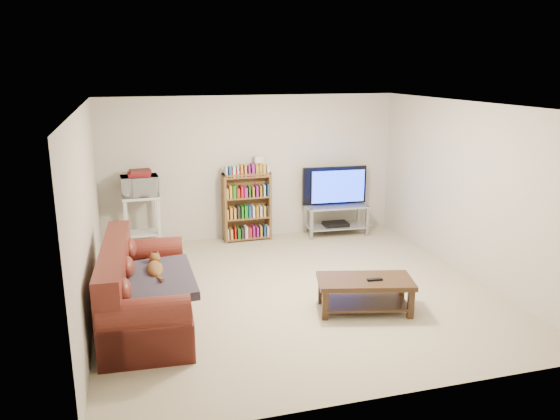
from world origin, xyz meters
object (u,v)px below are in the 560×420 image
object	(u,v)px
sofa	(140,295)
bookshelf	(247,206)
tv_stand	(336,215)
coffee_table	(365,289)

from	to	relation	value
sofa	bookshelf	bearing A→B (deg)	58.78
tv_stand	bookshelf	xyz separation A→B (m)	(-1.55, 0.12, 0.24)
coffee_table	bookshelf	bearing A→B (deg)	117.51
coffee_table	sofa	bearing A→B (deg)	-175.71
sofa	coffee_table	world-z (taller)	sofa
coffee_table	tv_stand	world-z (taller)	tv_stand
tv_stand	sofa	bearing A→B (deg)	-140.14
coffee_table	bookshelf	world-z (taller)	bookshelf
tv_stand	bookshelf	world-z (taller)	bookshelf
sofa	bookshelf	xyz separation A→B (m)	(1.84, 2.67, 0.27)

